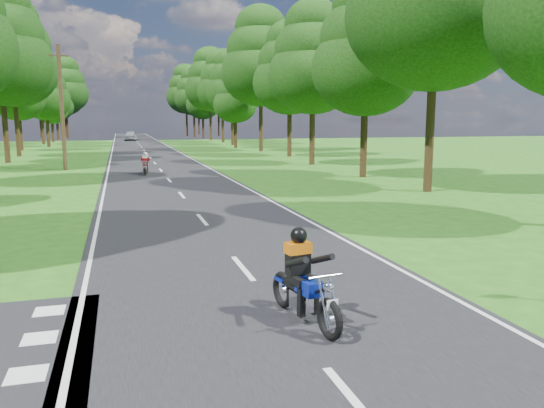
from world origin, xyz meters
name	(u,v)px	position (x,y,z in m)	size (l,w,h in m)	color
ground	(267,298)	(0.00, 0.00, 0.00)	(160.00, 160.00, 0.00)	#225413
main_road	(144,150)	(0.00, 50.00, 0.01)	(7.00, 140.00, 0.02)	black
road_markings	(143,151)	(-0.14, 48.13, 0.02)	(7.40, 140.00, 0.01)	silver
treeline	(150,79)	(1.43, 60.06, 8.25)	(40.00, 115.35, 14.78)	black
telegraph_pole	(62,107)	(-6.00, 28.00, 4.07)	(1.20, 0.26, 8.00)	#382616
rider_near_blue	(305,276)	(0.26, -1.38, 0.79)	(0.62, 1.85, 1.54)	#0D2196
rider_far_red	(145,163)	(-1.07, 23.54, 0.69)	(0.54, 1.61, 1.34)	maroon
distant_car	(131,136)	(-0.73, 77.29, 0.79)	(1.82, 4.53, 1.54)	#ADAFB4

